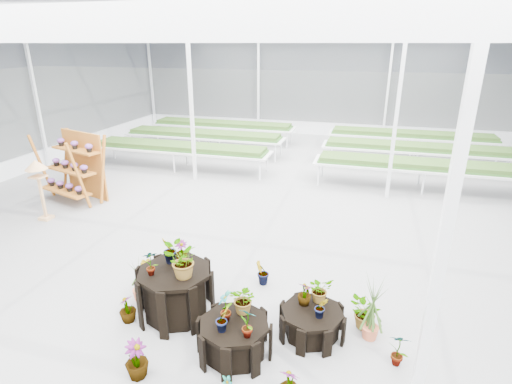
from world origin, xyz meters
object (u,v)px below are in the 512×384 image
(plinth_low, at_px, (312,323))
(shelf_rack, at_px, (72,168))
(plinth_tall, at_px, (176,293))
(plinth_mid, at_px, (234,338))
(bird_table, at_px, (41,190))

(plinth_low, bearing_deg, shelf_rack, 152.37)
(plinth_tall, distance_m, plinth_mid, 1.35)
(plinth_tall, xyz_separation_m, shelf_rack, (-5.05, 3.89, 0.54))
(plinth_tall, xyz_separation_m, bird_table, (-4.91, 2.56, 0.37))
(plinth_tall, relative_size, plinth_mid, 1.18)
(shelf_rack, bearing_deg, plinth_tall, -20.55)
(plinth_tall, height_order, bird_table, bird_table)
(plinth_tall, bearing_deg, plinth_mid, -26.57)
(shelf_rack, xyz_separation_m, bird_table, (0.14, -1.34, -0.17))
(bird_table, bearing_deg, plinth_low, -19.64)
(plinth_mid, distance_m, plinth_low, 1.22)
(shelf_rack, bearing_deg, bird_table, -66.77)
(plinth_low, distance_m, shelf_rack, 8.21)
(bird_table, bearing_deg, shelf_rack, 95.57)
(plinth_mid, xyz_separation_m, bird_table, (-6.11, 3.16, 0.51))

